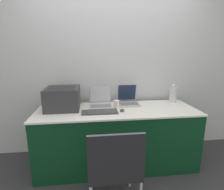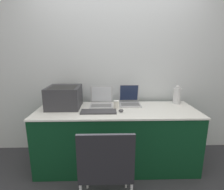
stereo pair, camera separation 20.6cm
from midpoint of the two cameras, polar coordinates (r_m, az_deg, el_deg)
name	(u,v)px [view 2 (the right image)]	position (r m, az deg, el deg)	size (l,w,h in m)	color
ground_plane	(118,180)	(2.34, 4.74, -26.09)	(14.00, 14.00, 0.00)	#333338
wall_back	(115,66)	(2.61, 3.41, 9.39)	(8.00, 0.05, 2.60)	silver
table	(117,137)	(2.41, 4.03, -13.56)	(2.05, 0.71, 0.78)	#0C381E
printer	(64,96)	(2.35, -12.96, -0.42)	(0.42, 0.43, 0.28)	#333338
laptop_left	(101,102)	(2.39, -1.01, -2.19)	(0.30, 0.29, 0.26)	#B7B7BC
laptop_right	(130,100)	(2.48, 8.16, -1.71)	(0.29, 0.31, 0.27)	#B7B7BC
external_keyboard	(99,112)	(2.13, -1.65, -5.49)	(0.43, 0.16, 0.02)	#3D3D42
coffee_cup	(116,105)	(2.26, 4.03, -3.18)	(0.07, 0.07, 0.11)	white
mouse	(121,111)	(2.15, 5.74, -5.12)	(0.06, 0.05, 0.04)	#4C4C51
metal_pitcher	(177,95)	(2.68, 22.54, -0.07)	(0.11, 0.11, 0.26)	silver
chair	(106,164)	(1.70, 1.81, -21.80)	(0.47, 0.46, 0.87)	black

